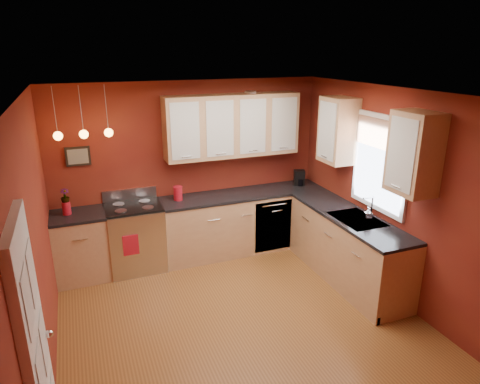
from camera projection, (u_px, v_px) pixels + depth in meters
name	position (u px, v px, depth m)	size (l,w,h in m)	color
floor	(243.00, 324.00, 4.94)	(4.20, 4.20, 0.00)	brown
ceiling	(243.00, 95.00, 4.11)	(4.00, 4.20, 0.02)	silver
wall_back	(191.00, 170.00, 6.38)	(4.00, 0.02, 2.60)	maroon
wall_front	(367.00, 339.00, 2.67)	(4.00, 0.02, 2.60)	maroon
wall_left	(36.00, 251.00, 3.84)	(0.02, 4.20, 2.60)	maroon
wall_right	(395.00, 197.00, 5.22)	(0.02, 4.20, 2.60)	maroon
base_cabinets_back_left	(82.00, 247.00, 5.82)	(0.70, 0.60, 0.90)	tan
base_cabinets_back_right	(244.00, 223.00, 6.64)	(2.54, 0.60, 0.90)	tan
base_cabinets_right	(347.00, 248.00, 5.78)	(0.60, 2.10, 0.90)	tan
counter_back_left	(77.00, 215.00, 5.67)	(0.70, 0.62, 0.04)	black
counter_back_right	(244.00, 194.00, 6.49)	(2.54, 0.62, 0.04)	black
counter_right	(350.00, 216.00, 5.63)	(0.62, 2.10, 0.04)	black
gas_range	(136.00, 237.00, 6.06)	(0.76, 0.64, 1.11)	#BCBCC1
dishwasher_front	(273.00, 226.00, 6.51)	(0.60, 0.02, 0.80)	#BCBCC1
sink	(357.00, 221.00, 5.50)	(0.50, 0.70, 0.33)	gray
window	(381.00, 160.00, 5.35)	(0.06, 1.02, 1.22)	white
door_left_wall	(38.00, 361.00, 2.88)	(0.12, 0.82, 2.05)	white
upper_cabinets_back	(232.00, 126.00, 6.22)	(2.00, 0.35, 0.90)	tan
upper_cabinets_right	(371.00, 140.00, 5.23)	(0.35, 1.95, 0.90)	tan
wall_picture	(78.00, 156.00, 5.71)	(0.32, 0.03, 0.26)	black
pendant_lights	(84.00, 134.00, 5.34)	(0.71, 0.11, 0.66)	gray
red_canister	(178.00, 193.00, 6.14)	(0.13, 0.13, 0.20)	#B11321
red_vase	(66.00, 208.00, 5.62)	(0.11, 0.11, 0.17)	#B11321
flowers	(65.00, 196.00, 5.56)	(0.11, 0.11, 0.20)	#B11321
coffee_maker	(299.00, 178.00, 6.82)	(0.20, 0.20, 0.24)	black
soap_pump	(368.00, 215.00, 5.36)	(0.09, 0.09, 0.20)	silver
dish_towel	(131.00, 245.00, 5.72)	(0.21, 0.01, 0.28)	#B11321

